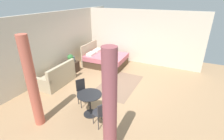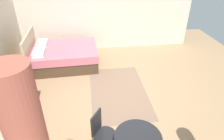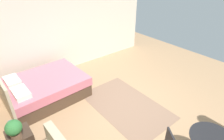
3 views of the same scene
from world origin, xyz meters
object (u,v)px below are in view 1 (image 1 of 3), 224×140
object	(u,v)px
couch	(57,78)
balcony_table	(90,100)
bed	(105,59)
vase	(74,59)
cafe_chair_near_couch	(101,112)
nightstand	(73,67)
potted_plant	(70,58)
cafe_chair_near_window	(82,90)

from	to	relation	value
couch	balcony_table	distance (m)	2.53
bed	couch	size ratio (longest dim) A/B	1.30
vase	balcony_table	xyz separation A→B (m)	(-2.47, -2.52, -0.11)
couch	cafe_chair_near_couch	bearing A→B (deg)	-115.57
nightstand	potted_plant	world-z (taller)	potted_plant
balcony_table	cafe_chair_near_couch	xyz separation A→B (m)	(-0.31, -0.57, -0.01)
potted_plant	cafe_chair_near_window	distance (m)	2.74
bed	vase	xyz separation A→B (m)	(-1.29, 1.03, 0.30)
vase	cafe_chair_near_couch	bearing A→B (deg)	-131.96
cafe_chair_near_couch	bed	bearing A→B (deg)	26.90
bed	balcony_table	xyz separation A→B (m)	(-3.76, -1.49, 0.19)
cafe_chair_near_window	cafe_chair_near_couch	bearing A→B (deg)	-120.75
bed	cafe_chair_near_couch	bearing A→B (deg)	-153.10
potted_plant	cafe_chair_near_couch	bearing A→B (deg)	-129.67
couch	cafe_chair_near_window	world-z (taller)	couch
potted_plant	balcony_table	distance (m)	3.38
nightstand	cafe_chair_near_window	distance (m)	2.79
potted_plant	cafe_chair_near_couch	world-z (taller)	potted_plant
bed	potted_plant	size ratio (longest dim) A/B	5.32
nightstand	cafe_chair_near_window	world-z (taller)	cafe_chair_near_window
cafe_chair_near_window	balcony_table	bearing A→B (deg)	-122.93
potted_plant	bed	bearing A→B (deg)	-34.13
cafe_chair_near_couch	couch	bearing A→B (deg)	64.43
vase	cafe_chair_near_window	size ratio (longest dim) A/B	0.24
vase	cafe_chair_near_window	bearing A→B (deg)	-136.96
bed	balcony_table	world-z (taller)	bed
potted_plant	cafe_chair_near_window	world-z (taller)	potted_plant
couch	cafe_chair_near_couch	distance (m)	3.17
balcony_table	cafe_chair_near_window	world-z (taller)	cafe_chair_near_window
bed	cafe_chair_near_couch	size ratio (longest dim) A/B	2.58
nightstand	balcony_table	xyz separation A→B (m)	(-2.35, -2.47, 0.25)
cafe_chair_near_window	nightstand	bearing A→B (deg)	44.01
bed	cafe_chair_near_window	distance (m)	3.54
balcony_table	cafe_chair_near_window	distance (m)	0.65
couch	potted_plant	bearing A→B (deg)	10.91
bed	nightstand	size ratio (longest dim) A/B	4.05
couch	vase	xyz separation A→B (m)	(1.41, 0.24, 0.33)
potted_plant	vase	bearing A→B (deg)	1.45
cafe_chair_near_window	vase	bearing A→B (deg)	43.04
nightstand	cafe_chair_near_window	size ratio (longest dim) A/B	0.57
bed	nightstand	xyz separation A→B (m)	(-1.41, 0.98, -0.06)
couch	balcony_table	bearing A→B (deg)	-114.80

